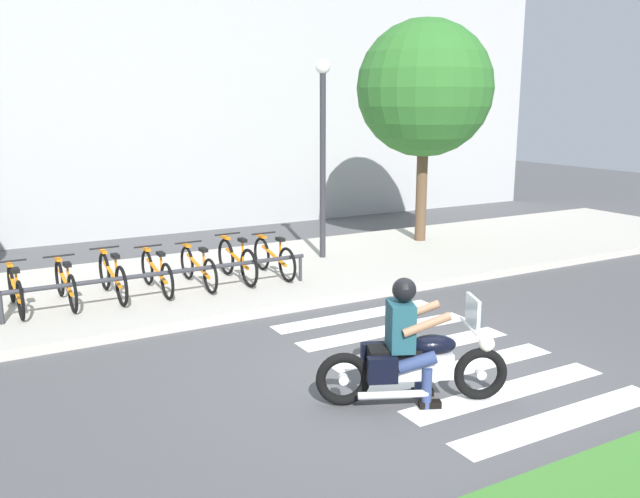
{
  "coord_description": "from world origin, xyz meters",
  "views": [
    {
      "loc": [
        -4.7,
        -5.98,
        3.24
      ],
      "look_at": [
        -0.34,
        1.74,
        1.3
      ],
      "focal_mm": 37.7,
      "sensor_mm": 36.0,
      "label": 1
    }
  ],
  "objects_px": {
    "motorcycle": "(414,364)",
    "bicycle_2": "(113,277)",
    "rider": "(408,332)",
    "bicycle_1": "(66,284)",
    "bicycle_0": "(15,290)",
    "bike_rack": "(166,274)",
    "bicycle_3": "(157,272)",
    "street_lamp": "(323,142)",
    "bicycle_6": "(274,257)",
    "tree_near_rack": "(425,89)",
    "bicycle_4": "(198,267)",
    "bicycle_5": "(237,261)"
  },
  "relations": [
    {
      "from": "bicycle_2",
      "to": "tree_near_rack",
      "type": "bearing_deg",
      "value": 10.14
    },
    {
      "from": "bicycle_2",
      "to": "tree_near_rack",
      "type": "distance_m",
      "value": 7.91
    },
    {
      "from": "bicycle_3",
      "to": "bicycle_1",
      "type": "bearing_deg",
      "value": 180.0
    },
    {
      "from": "bicycle_0",
      "to": "street_lamp",
      "type": "relative_size",
      "value": 0.4
    },
    {
      "from": "bicycle_3",
      "to": "bicycle_2",
      "type": "bearing_deg",
      "value": -179.92
    },
    {
      "from": "rider",
      "to": "bicycle_1",
      "type": "distance_m",
      "value": 5.87
    },
    {
      "from": "bicycle_5",
      "to": "tree_near_rack",
      "type": "xyz_separation_m",
      "value": [
        5.04,
        1.29,
        3.02
      ]
    },
    {
      "from": "bicycle_2",
      "to": "bicycle_4",
      "type": "relative_size",
      "value": 1.01
    },
    {
      "from": "bicycle_4",
      "to": "bicycle_5",
      "type": "height_order",
      "value": "bicycle_5"
    },
    {
      "from": "bicycle_3",
      "to": "bicycle_6",
      "type": "relative_size",
      "value": 1.02
    },
    {
      "from": "bicycle_5",
      "to": "bicycle_6",
      "type": "relative_size",
      "value": 1.01
    },
    {
      "from": "bicycle_1",
      "to": "motorcycle",
      "type": "bearing_deg",
      "value": -62.13
    },
    {
      "from": "bicycle_1",
      "to": "bicycle_4",
      "type": "relative_size",
      "value": 0.97
    },
    {
      "from": "rider",
      "to": "bicycle_2",
      "type": "height_order",
      "value": "rider"
    },
    {
      "from": "motorcycle",
      "to": "bicycle_0",
      "type": "height_order",
      "value": "motorcycle"
    },
    {
      "from": "bicycle_0",
      "to": "tree_near_rack",
      "type": "xyz_separation_m",
      "value": [
        8.63,
        1.29,
        3.05
      ]
    },
    {
      "from": "bicycle_1",
      "to": "bicycle_3",
      "type": "height_order",
      "value": "bicycle_3"
    },
    {
      "from": "motorcycle",
      "to": "bicycle_2",
      "type": "distance_m",
      "value": 5.62
    },
    {
      "from": "bicycle_5",
      "to": "bike_rack",
      "type": "distance_m",
      "value": 1.54
    },
    {
      "from": "bicycle_0",
      "to": "bicycle_4",
      "type": "xyz_separation_m",
      "value": [
        2.87,
        0.0,
        -0.0
      ]
    },
    {
      "from": "rider",
      "to": "bicycle_2",
      "type": "bearing_deg",
      "value": 110.86
    },
    {
      "from": "tree_near_rack",
      "to": "bicycle_2",
      "type": "bearing_deg",
      "value": -169.86
    },
    {
      "from": "rider",
      "to": "street_lamp",
      "type": "height_order",
      "value": "street_lamp"
    },
    {
      "from": "bicycle_2",
      "to": "bicycle_3",
      "type": "xyz_separation_m",
      "value": [
        0.72,
        0.0,
        -0.02
      ]
    },
    {
      "from": "rider",
      "to": "motorcycle",
      "type": "bearing_deg",
      "value": -26.73
    },
    {
      "from": "rider",
      "to": "street_lamp",
      "type": "bearing_deg",
      "value": 68.36
    },
    {
      "from": "bike_rack",
      "to": "street_lamp",
      "type": "distance_m",
      "value": 4.38
    },
    {
      "from": "bicycle_4",
      "to": "tree_near_rack",
      "type": "bearing_deg",
      "value": 12.58
    },
    {
      "from": "bicycle_2",
      "to": "bike_rack",
      "type": "relative_size",
      "value": 0.35
    },
    {
      "from": "bicycle_2",
      "to": "bike_rack",
      "type": "height_order",
      "value": "bicycle_2"
    },
    {
      "from": "bicycle_5",
      "to": "street_lamp",
      "type": "height_order",
      "value": "street_lamp"
    },
    {
      "from": "motorcycle",
      "to": "bike_rack",
      "type": "xyz_separation_m",
      "value": [
        -1.33,
        4.68,
        0.12
      ]
    },
    {
      "from": "rider",
      "to": "street_lamp",
      "type": "distance_m",
      "value": 6.75
    },
    {
      "from": "tree_near_rack",
      "to": "street_lamp",
      "type": "bearing_deg",
      "value": -171.87
    },
    {
      "from": "rider",
      "to": "bicycle_6",
      "type": "distance_m",
      "value": 5.28
    },
    {
      "from": "rider",
      "to": "bicycle_0",
      "type": "relative_size",
      "value": 0.87
    },
    {
      "from": "bicycle_3",
      "to": "bicycle_4",
      "type": "bearing_deg",
      "value": 0.03
    },
    {
      "from": "bicycle_4",
      "to": "bicycle_6",
      "type": "height_order",
      "value": "bicycle_6"
    },
    {
      "from": "bicycle_1",
      "to": "tree_near_rack",
      "type": "relative_size",
      "value": 0.32
    },
    {
      "from": "rider",
      "to": "bicycle_0",
      "type": "height_order",
      "value": "rider"
    },
    {
      "from": "bicycle_0",
      "to": "bicycle_3",
      "type": "bearing_deg",
      "value": -0.0
    },
    {
      "from": "motorcycle",
      "to": "street_lamp",
      "type": "bearing_deg",
      "value": 69.05
    },
    {
      "from": "bicycle_1",
      "to": "street_lamp",
      "type": "distance_m",
      "value": 5.56
    },
    {
      "from": "rider",
      "to": "bicycle_0",
      "type": "distance_m",
      "value": 6.23
    },
    {
      "from": "bicycle_0",
      "to": "bicycle_5",
      "type": "distance_m",
      "value": 3.59
    },
    {
      "from": "bicycle_1",
      "to": "bicycle_5",
      "type": "bearing_deg",
      "value": -0.04
    },
    {
      "from": "bicycle_6",
      "to": "tree_near_rack",
      "type": "distance_m",
      "value": 5.44
    },
    {
      "from": "tree_near_rack",
      "to": "bicycle_6",
      "type": "bearing_deg",
      "value": -163.43
    },
    {
      "from": "bicycle_3",
      "to": "bicycle_4",
      "type": "xyz_separation_m",
      "value": [
        0.72,
        0.0,
        -0.0
      ]
    },
    {
      "from": "bicycle_4",
      "to": "bicycle_6",
      "type": "distance_m",
      "value": 1.44
    }
  ]
}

